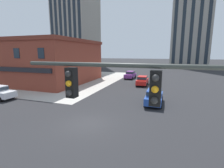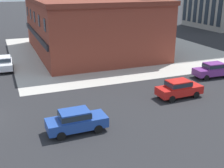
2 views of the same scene
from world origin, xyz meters
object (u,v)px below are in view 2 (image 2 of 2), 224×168
object	(u,v)px
car_main_northbound_near	(76,120)
car_parked_curb	(179,88)
car_cross_eastbound	(5,63)
car_cross_westbound	(213,69)

from	to	relation	value
car_main_northbound_near	car_parked_curb	world-z (taller)	same
car_cross_eastbound	car_parked_curb	distance (m)	21.81
car_main_northbound_near	car_cross_eastbound	distance (m)	19.28
car_cross_westbound	car_parked_curb	xyz separation A→B (m)	(3.85, -7.20, 0.00)
car_parked_curb	car_cross_westbound	bearing A→B (deg)	118.12
car_cross_eastbound	car_parked_curb	size ratio (longest dim) A/B	1.00
car_main_northbound_near	car_parked_curb	size ratio (longest dim) A/B	0.99
car_cross_westbound	car_parked_curb	world-z (taller)	same
car_cross_eastbound	car_cross_westbound	xyz separation A→B (m)	(11.98, 22.22, 0.00)
car_cross_eastbound	car_cross_westbound	bearing A→B (deg)	61.67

